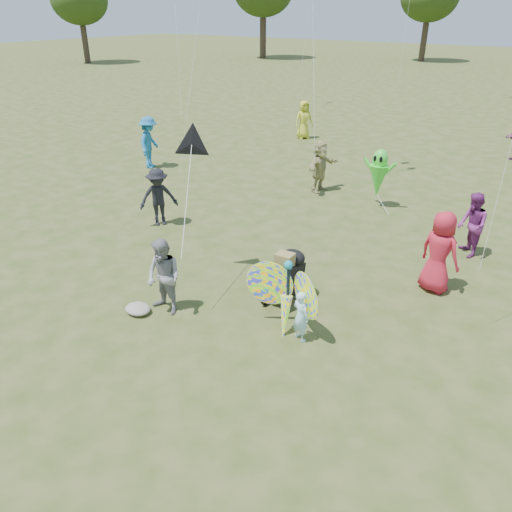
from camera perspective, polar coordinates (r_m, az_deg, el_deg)
The scene contains 14 objects.
ground at distance 9.03m, azimuth -4.53°, elevation -10.11°, with size 160.00×160.00×0.00m, color #51592B.
child_girl at distance 8.90m, azimuth 5.13°, elevation -6.85°, with size 0.36×0.24×0.99m, color #B2E8FC.
adult_man at distance 9.67m, azimuth -10.49°, elevation -2.39°, with size 0.74×0.58×1.53m, color gray.
grey_bag at distance 10.09m, azimuth -13.35°, elevation -5.89°, with size 0.53×0.44×0.17m, color gray.
crowd_a at distance 10.89m, azimuth 20.24°, elevation 0.42°, with size 0.86×0.56×1.76m, color red.
crowd_b at distance 13.74m, azimuth -11.09°, elevation 6.61°, with size 1.02×0.59×1.58m, color black.
crowd_d at distance 16.27m, azimuth 7.33°, elevation 10.12°, with size 1.51×0.48×1.62m, color tan.
crowd_e at distance 12.81m, azimuth 23.46°, elevation 3.26°, with size 0.76×0.59×1.55m, color #772770.
crowd_g at distance 23.22m, azimuth 5.50°, elevation 15.24°, with size 0.81×0.53×1.66m, color gold.
crowd_i at distance 19.04m, azimuth -12.10°, elevation 12.56°, with size 1.20×0.69×1.86m, color #1D699D.
jogging_stroller at distance 9.98m, azimuth 3.55°, elevation -2.00°, with size 0.55×1.07×1.09m.
butterfly_kite at distance 9.01m, azimuth 3.52°, elevation -4.82°, with size 1.74×0.75×1.63m.
delta_kite_rig at distance 10.31m, azimuth -7.35°, elevation 12.51°, with size 1.40×1.82×2.10m.
alien_kite at distance 15.15m, azimuth 13.81°, elevation 8.94°, with size 1.12×0.69×1.74m.
Camera 1 is at (4.73, -5.48, 5.40)m, focal length 35.00 mm.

